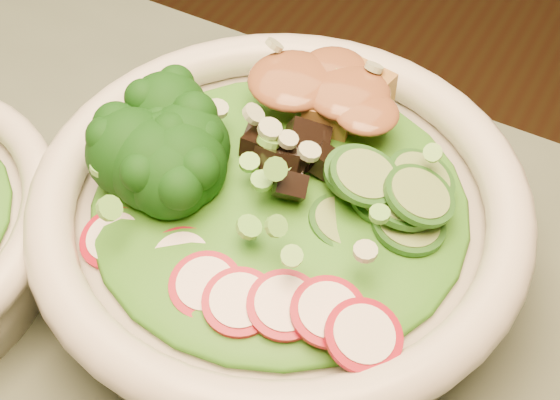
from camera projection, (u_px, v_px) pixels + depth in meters
The scene contains 9 objects.
salad_bowl at pixel (280, 223), 0.47m from camera, with size 0.30×0.30×0.08m.
lettuce_bed at pixel (280, 199), 0.46m from camera, with size 0.22×0.22×0.03m, color #206916.
broccoli_florets at pixel (167, 157), 0.46m from camera, with size 0.09×0.08×0.05m, color black, non-canonical shape.
radish_slices at pixel (246, 295), 0.41m from camera, with size 0.12×0.04×0.02m, color maroon, non-canonical shape.
cucumber_slices at pixel (402, 212), 0.43m from camera, with size 0.08×0.08×0.04m, color #7AA25A, non-canonical shape.
mushroom_heap at pixel (286, 164), 0.45m from camera, with size 0.08×0.08×0.04m, color black, non-canonical shape.
tofu_cubes at pixel (314, 106), 0.49m from camera, with size 0.10×0.07×0.04m, color #A76D37, non-canonical shape.
peanut_sauce at pixel (315, 88), 0.48m from camera, with size 0.08×0.06×0.02m, color brown.
scallion_garnish at pixel (280, 168), 0.44m from camera, with size 0.21×0.21×0.03m, color #62B740, non-canonical shape.
Camera 1 is at (0.22, -0.06, 1.16)m, focal length 50.00 mm.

